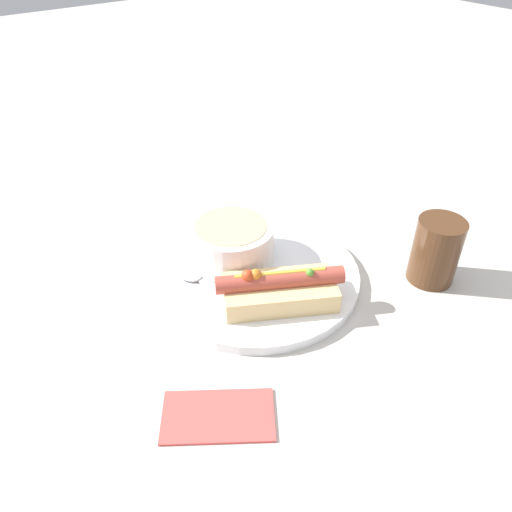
# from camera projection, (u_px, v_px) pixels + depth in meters

# --- Properties ---
(ground_plane) EXTENTS (4.00, 4.00, 0.00)m
(ground_plane) POSITION_uv_depth(u_px,v_px,m) (256.00, 279.00, 0.71)
(ground_plane) COLOR #BCB7AD
(dinner_plate) EXTENTS (0.29, 0.29, 0.01)m
(dinner_plate) POSITION_uv_depth(u_px,v_px,m) (256.00, 275.00, 0.70)
(dinner_plate) COLOR white
(dinner_plate) RESTS_ON ground_plane
(hot_dog) EXTENTS (0.16, 0.13, 0.06)m
(hot_dog) POSITION_uv_depth(u_px,v_px,m) (279.00, 289.00, 0.64)
(hot_dog) COLOR #E5C17F
(hot_dog) RESTS_ON dinner_plate
(soup_bowl) EXTENTS (0.12, 0.12, 0.06)m
(soup_bowl) POSITION_uv_depth(u_px,v_px,m) (231.00, 241.00, 0.70)
(soup_bowl) COLOR white
(soup_bowl) RESTS_ON dinner_plate
(spoon) EXTENTS (0.06, 0.14, 0.01)m
(spoon) POSITION_uv_depth(u_px,v_px,m) (198.00, 278.00, 0.68)
(spoon) COLOR #B7B7BC
(spoon) RESTS_ON dinner_plate
(drinking_glass) EXTENTS (0.06, 0.06, 0.09)m
(drinking_glass) POSITION_uv_depth(u_px,v_px,m) (436.00, 251.00, 0.68)
(drinking_glass) COLOR #4C2D19
(drinking_glass) RESTS_ON ground_plane
(napkin) EXTENTS (0.13, 0.12, 0.01)m
(napkin) POSITION_uv_depth(u_px,v_px,m) (218.00, 415.00, 0.52)
(napkin) COLOR #E04C47
(napkin) RESTS_ON ground_plane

